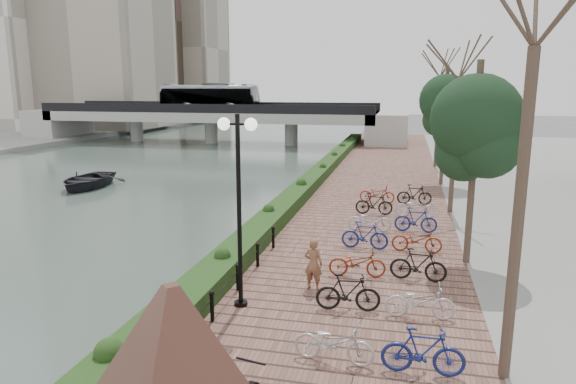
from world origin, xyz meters
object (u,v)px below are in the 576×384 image
(boat, at_px, (87,180))
(granite_monument, at_px, (175,365))
(lamppost, at_px, (238,171))
(pedestrian, at_px, (313,264))

(boat, bearing_deg, granite_monument, -56.93)
(lamppost, height_order, boat, lamppost)
(pedestrian, height_order, boat, pedestrian)
(granite_monument, relative_size, lamppost, 0.80)
(lamppost, xyz_separation_m, pedestrian, (1.67, 1.52, -2.87))
(pedestrian, bearing_deg, boat, -29.98)
(boat, bearing_deg, pedestrian, -43.80)
(lamppost, xyz_separation_m, boat, (-15.02, 15.40, -3.59))
(lamppost, distance_m, boat, 21.81)
(lamppost, relative_size, pedestrian, 3.37)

